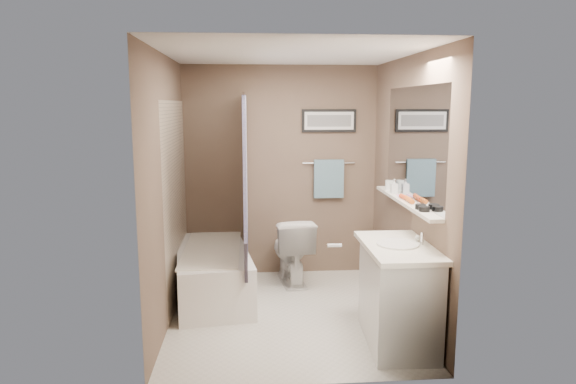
{
  "coord_description": "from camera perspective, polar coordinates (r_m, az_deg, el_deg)",
  "views": [
    {
      "loc": [
        -0.36,
        -4.58,
        1.96
      ],
      "look_at": [
        0.0,
        0.15,
        1.15
      ],
      "focal_mm": 32.0,
      "sensor_mm": 36.0,
      "label": 1
    }
  ],
  "objects": [
    {
      "name": "curtain_lower",
      "position": [
        5.27,
        -4.66,
        -5.54
      ],
      "size": [
        0.03,
        1.45,
        0.36
      ],
      "primitive_type": "cube",
      "color": "#272444",
      "rests_on": "curtain_rod"
    },
    {
      "name": "curtain_rod",
      "position": [
        5.08,
        -4.89,
        10.66
      ],
      "size": [
        0.02,
        1.55,
        0.02
      ],
      "primitive_type": "cylinder",
      "rotation": [
        1.57,
        0.0,
        0.0
      ],
      "color": "silver",
      "rests_on": "wall_left"
    },
    {
      "name": "ground",
      "position": [
        5.0,
        0.13,
        -13.41
      ],
      "size": [
        2.5,
        2.5,
        0.0
      ],
      "primitive_type": "plane",
      "color": "silver",
      "rests_on": "ground"
    },
    {
      "name": "countertop",
      "position": [
        4.27,
        12.21,
        -6.02
      ],
      "size": [
        0.54,
        0.96,
        0.04
      ],
      "primitive_type": "cube",
      "color": "white",
      "rests_on": "vanity"
    },
    {
      "name": "sink_basin",
      "position": [
        4.26,
        12.09,
        -5.66
      ],
      "size": [
        0.34,
        0.34,
        0.01
      ],
      "primitive_type": "cylinder",
      "color": "white",
      "rests_on": "countertop"
    },
    {
      "name": "vanity",
      "position": [
        4.41,
        12.14,
        -11.28
      ],
      "size": [
        0.55,
        0.92,
        0.8
      ],
      "primitive_type": "cube",
      "rotation": [
        0.0,
        0.0,
        -0.05
      ],
      "color": "silver",
      "rests_on": "ground"
    },
    {
      "name": "door_handle",
      "position": [
        3.57,
        5.19,
        -5.93
      ],
      "size": [
        0.1,
        0.02,
        0.02
      ],
      "primitive_type": "cylinder",
      "rotation": [
        0.0,
        1.57,
        0.0
      ],
      "color": "silver",
      "rests_on": "door"
    },
    {
      "name": "pink_comb",
      "position": [
        4.9,
        12.28,
        -0.43
      ],
      "size": [
        0.04,
        0.16,
        0.01
      ],
      "primitive_type": "cube",
      "rotation": [
        0.0,
        0.0,
        -0.09
      ],
      "color": "pink",
      "rests_on": "shelf"
    },
    {
      "name": "bathtub",
      "position": [
        5.4,
        -8.37,
        -8.9
      ],
      "size": [
        0.89,
        1.58,
        0.5
      ],
      "primitive_type": "cube",
      "rotation": [
        0.0,
        0.0,
        0.13
      ],
      "color": "white",
      "rests_on": "ground"
    },
    {
      "name": "art_mat",
      "position": [
        5.88,
        4.6,
        7.89
      ],
      "size": [
        0.56,
        0.0,
        0.2
      ],
      "primitive_type": "cube",
      "color": "white",
      "rests_on": "art_frame"
    },
    {
      "name": "wall_front",
      "position": [
        3.46,
        1.75,
        -3.01
      ],
      "size": [
        2.2,
        0.04,
        2.4
      ],
      "primitive_type": "cube",
      "color": "brown",
      "rests_on": "ground"
    },
    {
      "name": "tub_rim",
      "position": [
        5.32,
        -8.44,
        -6.35
      ],
      "size": [
        0.56,
        1.36,
        0.02
      ],
      "primitive_type": "cube",
      "color": "white",
      "rests_on": "bathtub"
    },
    {
      "name": "candle_bowl_far",
      "position": [
        4.33,
        14.52,
        -1.6
      ],
      "size": [
        0.09,
        0.09,
        0.04
      ],
      "primitive_type": "cylinder",
      "color": "black",
      "rests_on": "shelf"
    },
    {
      "name": "ceiling",
      "position": [
        4.62,
        0.15,
        14.9
      ],
      "size": [
        2.2,
        2.5,
        0.04
      ],
      "primitive_type": "cube",
      "color": "white",
      "rests_on": "wall_back"
    },
    {
      "name": "wall_left",
      "position": [
        4.7,
        -13.1,
        0.13
      ],
      "size": [
        0.04,
        2.5,
        2.4
      ],
      "primitive_type": "cube",
      "color": "brown",
      "rests_on": "ground"
    },
    {
      "name": "towel",
      "position": [
        5.91,
        4.55,
        1.48
      ],
      "size": [
        0.34,
        0.05,
        0.44
      ],
      "primitive_type": "cube",
      "color": "#8AB9C9",
      "rests_on": "towel_bar"
    },
    {
      "name": "towel_bar",
      "position": [
        5.91,
        4.54,
        3.23
      ],
      "size": [
        0.6,
        0.02,
        0.02
      ],
      "primitive_type": "cylinder",
      "rotation": [
        0.0,
        1.57,
        0.0
      ],
      "color": "silver",
      "rests_on": "wall_back"
    },
    {
      "name": "faucet_knob",
      "position": [
        4.41,
        14.24,
        -4.94
      ],
      "size": [
        0.05,
        0.05,
        0.05
      ],
      "primitive_type": "sphere",
      "color": "silver",
      "rests_on": "countertop"
    },
    {
      "name": "candle_bowl_near",
      "position": [
        4.25,
        14.9,
        -1.83
      ],
      "size": [
        0.09,
        0.09,
        0.04
      ],
      "primitive_type": "cylinder",
      "color": "black",
      "rests_on": "shelf"
    },
    {
      "name": "hair_brush_front",
      "position": [
        4.62,
        13.3,
        -0.84
      ],
      "size": [
        0.05,
        0.22,
        0.04
      ],
      "primitive_type": "cylinder",
      "rotation": [
        1.57,
        0.0,
        -0.03
      ],
      "color": "#C6591C",
      "rests_on": "shelf"
    },
    {
      "name": "wall_back",
      "position": [
        5.87,
        -0.8,
        2.24
      ],
      "size": [
        2.2,
        0.04,
        2.4
      ],
      "primitive_type": "cube",
      "color": "brown",
      "rests_on": "ground"
    },
    {
      "name": "art_image",
      "position": [
        5.87,
        4.61,
        7.89
      ],
      "size": [
        0.5,
        0.0,
        0.13
      ],
      "primitive_type": "cube",
      "color": "#595959",
      "rests_on": "art_mat"
    },
    {
      "name": "glass_jar",
      "position": [
        5.22,
        11.19,
        0.74
      ],
      "size": [
        0.08,
        0.08,
        0.1
      ],
      "primitive_type": "cylinder",
      "color": "silver",
      "rests_on": "shelf"
    },
    {
      "name": "door",
      "position": [
        3.59,
        10.55,
        -5.97
      ],
      "size": [
        0.8,
        0.02,
        2.0
      ],
      "primitive_type": "cube",
      "color": "silver",
      "rests_on": "wall_front"
    },
    {
      "name": "curtain_upper",
      "position": [
        5.11,
        -4.78,
        3.36
      ],
      "size": [
        0.03,
        1.45,
        1.28
      ],
      "primitive_type": "cube",
      "color": "silver",
      "rests_on": "curtain_rod"
    },
    {
      "name": "hair_brush_back",
      "position": [
        4.71,
        12.95,
        -0.62
      ],
      "size": [
        0.06,
        0.22,
        0.04
      ],
      "primitive_type": "cylinder",
      "rotation": [
        1.57,
        0.0,
        0.09
      ],
      "color": "#C9421C",
      "rests_on": "shelf"
    },
    {
      "name": "toilet",
      "position": [
        5.73,
        0.36,
        -6.41
      ],
      "size": [
        0.5,
        0.77,
        0.74
      ],
      "primitive_type": "imported",
      "rotation": [
        0.0,
        0.0,
        3.26
      ],
      "color": "silver",
      "rests_on": "ground"
    },
    {
      "name": "mirror",
      "position": [
        4.68,
        13.78,
        5.24
      ],
      "size": [
        0.02,
        1.6,
        1.0
      ],
      "primitive_type": "cube",
      "color": "silver",
      "rests_on": "wall_right"
    },
    {
      "name": "tile_surround",
      "position": [
        5.22,
        -12.33,
        -1.13
      ],
      "size": [
        0.02,
        1.55,
        2.0
      ],
      "primitive_type": "cube",
      "color": "#BCA88F",
      "rests_on": "wall_left"
    },
    {
      "name": "faucet_spout",
      "position": [
        4.31,
        14.67,
        -5.01
      ],
      "size": [
        0.02,
        0.02,
        0.1
      ],
      "primitive_type": "cylinder",
      "color": "silver",
      "rests_on": "countertop"
    },
    {
      "name": "wall_right",
      "position": [
        4.86,
        12.93,
        0.45
      ],
      "size": [
        0.04,
        2.5,
        2.4
      ],
      "primitive_type": "cube",
      "color": "brown",
      "rests_on": "ground"
    },
    {
      "name": "shelf",
      "position": [
        4.73,
        12.9,
        -1.05
      ],
      "size": [
        0.12,
        1.6,
        0.03
      ],
      "primitive_type": "cube",
      "color": "silver",
      "rests_on": "wall_right"
    },
    {
      "name": "art_frame",
      "position": [
        5.89,
        4.58,
        7.9
      ],
      "size": [
        0.62,
        0.02,
        0.26
      ],
      "primitive_type": "cube",
      "color": "black",
      "rests_on": "wall_back"
    },
    {
      "name": "soap_bottle",
      "position": [
        5.06,
        11.72,
        0.65
      ],
      "size": [
        0.06,
        0.06,
        0.14
      ],
      "primitive_type": "imported",
      "rotation": [
        0.0,
        0.0,
        -0.03
      ],
      "color": "#999999",
      "rests_on": "shelf"
    }
  ]
}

